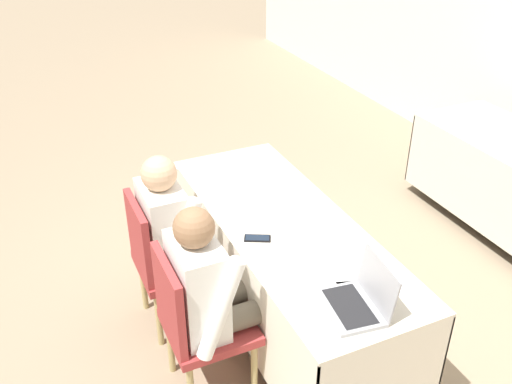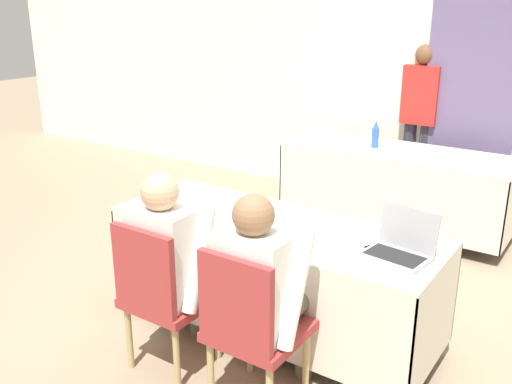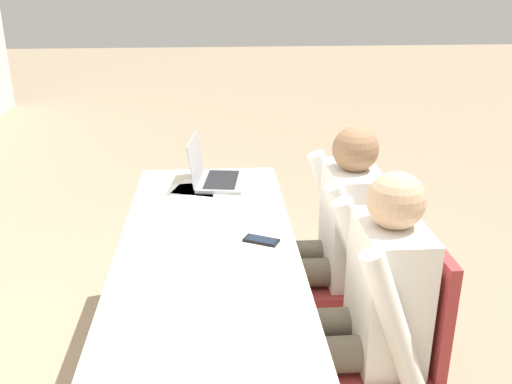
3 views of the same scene
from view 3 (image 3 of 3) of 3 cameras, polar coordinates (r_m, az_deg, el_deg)
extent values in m
cube|color=beige|center=(2.27, -4.87, -6.24)|extent=(1.99, 0.72, 0.02)
cube|color=beige|center=(2.45, 3.92, -12.37)|extent=(1.99, 0.01, 0.60)
cube|color=beige|center=(2.46, -13.17, -12.76)|extent=(1.99, 0.01, 0.60)
cube|color=beige|center=(3.30, -4.60, -2.98)|extent=(0.01, 0.72, 0.60)
cube|color=#99999E|center=(2.97, -3.47, 1.06)|extent=(0.35, 0.27, 0.02)
cube|color=black|center=(2.96, -3.47, 1.25)|extent=(0.30, 0.20, 0.00)
cube|color=#99999E|center=(2.95, -6.04, 3.29)|extent=(0.33, 0.08, 0.22)
cube|color=black|center=(2.95, -6.04, 3.29)|extent=(0.29, 0.07, 0.19)
cube|color=black|center=(2.34, 0.54, -4.86)|extent=(0.12, 0.16, 0.01)
cube|color=#192333|center=(2.34, 0.54, -4.74)|extent=(0.11, 0.14, 0.00)
cube|color=white|center=(2.88, -7.37, 0.08)|extent=(0.23, 0.31, 0.00)
cube|color=white|center=(2.90, -5.12, 0.35)|extent=(0.29, 0.35, 0.00)
cube|color=white|center=(2.65, -6.46, -1.85)|extent=(0.27, 0.34, 0.00)
cylinder|color=tan|center=(2.50, 5.57, -17.86)|extent=(0.04, 0.04, 0.39)
cylinder|color=tan|center=(2.57, 13.68, -17.10)|extent=(0.04, 0.04, 0.39)
cube|color=#9E3333|center=(2.26, 11.11, -15.94)|extent=(0.44, 0.44, 0.05)
cube|color=#9E3333|center=(2.18, 16.75, -10.12)|extent=(0.40, 0.04, 0.45)
cylinder|color=tan|center=(2.96, 3.71, -10.76)|extent=(0.04, 0.04, 0.39)
cylinder|color=tan|center=(2.68, 4.75, -14.78)|extent=(0.04, 0.04, 0.39)
cylinder|color=tan|center=(3.03, 10.44, -10.35)|extent=(0.04, 0.04, 0.39)
cylinder|color=tan|center=(2.75, 12.26, -14.18)|extent=(0.04, 0.04, 0.39)
cube|color=#9E3333|center=(2.73, 8.03, -8.61)|extent=(0.44, 0.44, 0.05)
cube|color=#9E3333|center=(2.66, 12.53, -3.67)|extent=(0.40, 0.04, 0.45)
cylinder|color=#665B4C|center=(2.25, 7.41, -13.04)|extent=(0.13, 0.42, 0.13)
cylinder|color=#665B4C|center=(2.11, 8.39, -15.78)|extent=(0.13, 0.42, 0.13)
cube|color=silver|center=(2.12, 12.99, -9.65)|extent=(0.36, 0.22, 0.52)
cylinder|color=silver|center=(2.28, 10.55, -6.86)|extent=(0.08, 0.26, 0.54)
cylinder|color=silver|center=(1.93, 13.63, -12.72)|extent=(0.08, 0.26, 0.54)
sphere|color=tan|center=(1.96, 13.84, -0.85)|extent=(0.20, 0.20, 0.20)
cylinder|color=#665B4C|center=(2.74, 5.07, -6.18)|extent=(0.13, 0.42, 0.13)
cylinder|color=#665B4C|center=(2.58, 5.69, -8.03)|extent=(0.13, 0.42, 0.13)
cylinder|color=#665B4C|center=(2.86, 1.25, -11.38)|extent=(0.10, 0.10, 0.44)
cylinder|color=#665B4C|center=(2.71, 1.61, -13.44)|extent=(0.10, 0.10, 0.44)
cube|color=white|center=(2.61, 9.42, -3.12)|extent=(0.36, 0.22, 0.52)
cylinder|color=white|center=(2.79, 7.67, -1.22)|extent=(0.08, 0.26, 0.54)
cylinder|color=white|center=(2.41, 9.63, -5.06)|extent=(0.08, 0.26, 0.54)
sphere|color=#8C6647|center=(2.49, 9.91, 4.23)|extent=(0.20, 0.20, 0.20)
camera|label=1|loc=(4.65, 13.23, 30.28)|focal=40.00mm
camera|label=2|loc=(4.51, 33.53, 20.95)|focal=40.00mm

